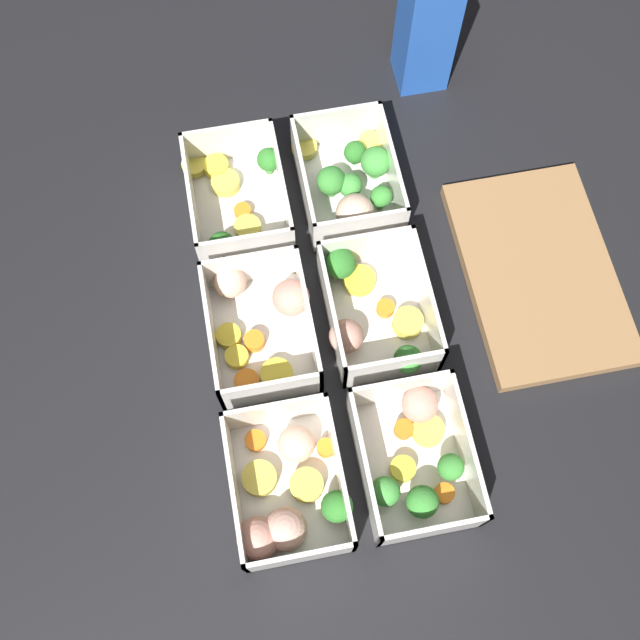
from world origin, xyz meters
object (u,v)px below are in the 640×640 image
at_px(container_far_left, 352,182).
at_px(container_near_left, 237,198).
at_px(container_near_right, 287,495).
at_px(container_near_center, 262,321).
at_px(container_far_center, 372,311).
at_px(container_far_right, 416,457).
at_px(juice_carton, 427,25).

bearing_deg(container_far_left, container_near_left, -92.75).
distance_m(container_near_right, container_far_left, 0.40).
height_order(container_near_left, container_far_left, same).
height_order(container_near_center, container_far_left, same).
relative_size(container_near_left, container_far_left, 0.96).
xyz_separation_m(container_far_center, container_far_right, (0.18, 0.01, -0.00)).
bearing_deg(container_near_center, container_near_left, -178.39).
bearing_deg(juice_carton, container_far_left, -37.51).
bearing_deg(container_far_left, container_far_center, -3.96).
distance_m(container_far_center, juice_carton, 0.39).
bearing_deg(container_far_left, juice_carton, 142.49).
bearing_deg(container_near_left, container_near_right, -0.09).
bearing_deg(container_near_center, container_far_left, 139.00).
relative_size(container_far_left, container_far_right, 1.03).
distance_m(container_near_center, container_far_center, 0.13).
bearing_deg(juice_carton, container_near_center, -39.27).
xyz_separation_m(container_near_left, container_near_right, (0.38, -0.00, 0.00)).
distance_m(container_near_center, container_far_left, 0.22).
bearing_deg(container_near_right, container_near_left, 179.91).
bearing_deg(juice_carton, container_near_right, -27.34).
distance_m(container_near_left, container_near_center, 0.17).
height_order(container_near_left, container_near_right, same).
bearing_deg(container_far_right, container_near_left, -158.11).
distance_m(container_near_left, container_far_right, 0.40).
height_order(container_far_left, juice_carton, juice_carton).
xyz_separation_m(container_near_right, container_far_right, (-0.01, 0.15, 0.00)).
bearing_deg(container_far_center, container_far_right, 3.35).
xyz_separation_m(container_near_right, container_far_center, (-0.19, 0.14, 0.00)).
relative_size(container_near_right, container_far_left, 0.94).
xyz_separation_m(container_near_center, container_near_right, (0.21, -0.01, 0.00)).
xyz_separation_m(container_near_right, juice_carton, (-0.55, 0.28, 0.07)).
height_order(container_far_left, container_far_center, same).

